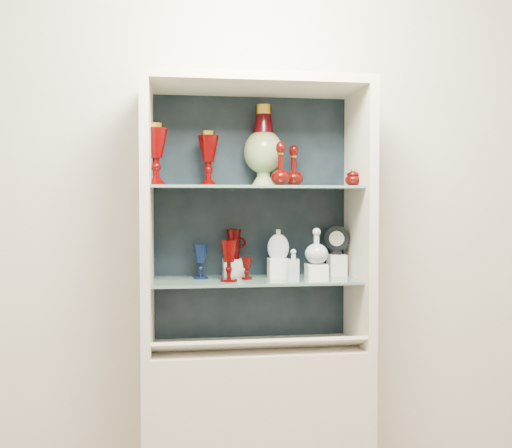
{
  "coord_description": "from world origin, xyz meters",
  "views": [
    {
      "loc": [
        -0.34,
        -1.0,
        1.39
      ],
      "look_at": [
        0.0,
        1.53,
        1.3
      ],
      "focal_mm": 40.0,
      "sensor_mm": 36.0,
      "label": 1
    }
  ],
  "objects": [
    {
      "name": "ruby_pitcher",
      "position": [
        -0.09,
        1.67,
        1.2
      ],
      "size": [
        0.11,
        0.07,
        0.14
      ],
      "primitive_type": null,
      "rotation": [
        0.0,
        0.0,
        -0.0
      ],
      "color": "#4B0000",
      "rests_on": "riser_ruby_pitcher"
    },
    {
      "name": "label_card_1",
      "position": [
        0.33,
        1.42,
        0.8
      ],
      "size": [
        0.1,
        0.06,
        0.03
      ],
      "primitive_type": "cube",
      "rotation": [
        -0.44,
        0.0,
        0.0
      ],
      "color": "white",
      "rests_on": "label_ledge"
    },
    {
      "name": "lidded_bowl",
      "position": [
        0.44,
        1.5,
        1.51
      ],
      "size": [
        0.09,
        0.09,
        0.08
      ],
      "primitive_type": null,
      "rotation": [
        0.0,
        0.0,
        0.22
      ],
      "color": "#460300",
      "rests_on": "shelf_upper"
    },
    {
      "name": "shelf_upper",
      "position": [
        0.0,
        1.55,
        1.46
      ],
      "size": [
        0.92,
        0.34,
        0.01
      ],
      "primitive_type": "cube",
      "color": "slate",
      "rests_on": "cabinet_side_left"
    },
    {
      "name": "cobalt_goblet",
      "position": [
        -0.25,
        1.59,
        1.13
      ],
      "size": [
        0.08,
        0.08,
        0.16
      ],
      "primitive_type": null,
      "rotation": [
        0.0,
        0.0,
        0.17
      ],
      "color": "#091538",
      "rests_on": "shelf_lower"
    },
    {
      "name": "label_card_3",
      "position": [
        -0.12,
        1.42,
        0.8
      ],
      "size": [
        0.1,
        0.06,
        0.03
      ],
      "primitive_type": "cube",
      "rotation": [
        -0.44,
        0.0,
        0.0
      ],
      "color": "white",
      "rests_on": "label_ledge"
    },
    {
      "name": "cabinet_base",
      "position": [
        0.0,
        1.53,
        0.38
      ],
      "size": [
        1.0,
        0.4,
        0.75
      ],
      "primitive_type": "cube",
      "color": "beige",
      "rests_on": "ground"
    },
    {
      "name": "shelf_lower",
      "position": [
        0.0,
        1.55,
        1.04
      ],
      "size": [
        0.92,
        0.34,
        0.01
      ],
      "primitive_type": "cube",
      "color": "slate",
      "rests_on": "cabinet_side_left"
    },
    {
      "name": "riser_ruby_pitcher",
      "position": [
        -0.09,
        1.67,
        1.09
      ],
      "size": [
        0.1,
        0.1,
        0.08
      ],
      "primitive_type": "cube",
      "color": "silver",
      "rests_on": "shelf_lower"
    },
    {
      "name": "cameo_medallion",
      "position": [
        0.4,
        1.62,
        1.22
      ],
      "size": [
        0.13,
        0.09,
        0.14
      ],
      "primitive_type": null,
      "rotation": [
        0.0,
        0.0,
        -0.4
      ],
      "color": "black",
      "rests_on": "riser_cameo_medallion"
    },
    {
      "name": "riser_clear_round_decanter",
      "position": [
        0.27,
        1.49,
        1.08
      ],
      "size": [
        0.09,
        0.09,
        0.07
      ],
      "primitive_type": "cube",
      "color": "silver",
      "rests_on": "shelf_lower"
    },
    {
      "name": "ruby_goblet_small",
      "position": [
        -0.04,
        1.54,
        1.1
      ],
      "size": [
        0.06,
        0.06,
        0.1
      ],
      "primitive_type": null,
      "rotation": [
        0.0,
        0.0,
        0.09
      ],
      "color": "#460300",
      "rests_on": "shelf_lower"
    },
    {
      "name": "flat_flask",
      "position": [
        0.11,
        1.57,
        1.21
      ],
      "size": [
        0.1,
        0.05,
        0.14
      ],
      "primitive_type": null,
      "rotation": [
        0.0,
        0.0,
        -0.16
      ],
      "color": "#AFBBC2",
      "rests_on": "riser_flat_flask"
    },
    {
      "name": "label_card_2",
      "position": [
        0.02,
        1.42,
        0.8
      ],
      "size": [
        0.1,
        0.06,
        0.03
      ],
      "primitive_type": "cube",
      "rotation": [
        -0.44,
        0.0,
        0.0
      ],
      "color": "white",
      "rests_on": "label_ledge"
    },
    {
      "name": "label_ledge",
      "position": [
        0.0,
        1.42,
        0.78
      ],
      "size": [
        0.92,
        0.17,
        0.09
      ],
      "primitive_type": "cube",
      "rotation": [
        -0.44,
        0.0,
        0.0
      ],
      "color": "beige",
      "rests_on": "cabinet_base"
    },
    {
      "name": "enamel_urn",
      "position": [
        0.05,
        1.64,
        1.66
      ],
      "size": [
        0.2,
        0.2,
        0.38
      ],
      "primitive_type": null,
      "rotation": [
        0.0,
        0.0,
        -0.1
      ],
      "color": "#07400D",
      "rests_on": "shelf_upper"
    },
    {
      "name": "cabinet_top_cap",
      "position": [
        0.0,
        1.53,
        1.92
      ],
      "size": [
        1.0,
        0.4,
        0.04
      ],
      "primitive_type": "cube",
      "color": "beige",
      "rests_on": "cabinet_side_left"
    },
    {
      "name": "riser_flat_flask",
      "position": [
        0.11,
        1.57,
        1.09
      ],
      "size": [
        0.09,
        0.09,
        0.09
      ],
      "primitive_type": "cube",
      "color": "silver",
      "rests_on": "shelf_lower"
    },
    {
      "name": "wall_back",
      "position": [
        0.0,
        1.75,
        1.4
      ],
      "size": [
        3.5,
        0.02,
        2.8
      ],
      "primitive_type": "cube",
      "color": "silver",
      "rests_on": "ground"
    },
    {
      "name": "ruby_decanter_b",
      "position": [
        0.19,
        1.62,
        1.57
      ],
      "size": [
        0.1,
        0.1,
        0.21
      ],
      "primitive_type": null,
      "rotation": [
        0.0,
        0.0,
        0.18
      ],
      "color": "#460300",
      "rests_on": "shelf_upper"
    },
    {
      "name": "pedestal_lamp_right",
      "position": [
        -0.21,
        1.61,
        1.59
      ],
      "size": [
        0.11,
        0.11,
        0.25
      ],
      "primitive_type": null,
      "rotation": [
        0.0,
        0.0,
        -0.2
      ],
      "color": "#4B0000",
      "rests_on": "shelf_upper"
    },
    {
      "name": "clear_round_decanter",
      "position": [
        0.27,
        1.49,
        1.2
      ],
      "size": [
        0.11,
        0.11,
        0.15
      ],
      "primitive_type": null,
      "rotation": [
        0.0,
        0.0,
        -0.05
      ],
      "color": "#98AAB3",
      "rests_on": "riser_clear_round_decanter"
    },
    {
      "name": "cabinet_side_right",
      "position": [
        0.48,
        1.53,
        1.32
      ],
      "size": [
        0.04,
        0.4,
        1.15
      ],
      "primitive_type": "cube",
      "color": "beige",
      "rests_on": "cabinet_base"
    },
    {
      "name": "ruby_goblet_tall",
      "position": [
        -0.13,
        1.48,
        1.14
      ],
      "size": [
        0.09,
        0.09,
        0.18
      ],
      "primitive_type": null,
      "rotation": [
        0.0,
        0.0,
        -0.16
      ],
      "color": "#4B0000",
      "rests_on": "shelf_lower"
    },
    {
      "name": "riser_cameo_medallion",
      "position": [
        0.4,
        1.62,
        1.1
      ],
      "size": [
        0.08,
        0.08,
        0.1
      ],
      "primitive_type": "cube",
      "color": "silver",
      "rests_on": "shelf_lower"
    },
    {
      "name": "cabinet_side_left",
      "position": [
        -0.48,
        1.53,
        1.32
      ],
      "size": [
        0.04,
        0.4,
        1.15
      ],
      "primitive_type": "cube",
      "color": "beige",
      "rests_on": "cabinet_base"
    },
    {
      "name": "clear_square_bottle",
      "position": [
        0.16,
        1.47,
        1.12
      ],
      "size": [
        0.05,
        0.05,
        0.14
      ],
      "primitive_type": null,
      "rotation": [
        0.0,
        0.0,
        -0.1
      ],
      "color": "#98AAB3",
      "rests_on": "shelf_lower"
    },
    {
      "name": "cabinet_back_panel",
      "position": [
        0.0,
        1.72,
        1.32
      ],
      "size": [
        0.98,
        0.02,
        1.15
      ],
      "primitive_type": "cube",
      "color": "black",
      "rests_on": "cabinet_base"
    },
    {
      "name": "label_card_0",
      "position": [
        -0.21,
        1.42,
        0.8
      ],
      "size": [
        0.1,
        0.06,
        0.03
      ],
      "primitive_type": "cube",
      "rotation": [
        -0.44,
        0.0,
        0.0
      ],
      "color": "white",
      "rests_on": "label_ledge"
    },
    {
      "name": "ruby_decanter_a",
      "position": [
        0.11,
        1.5,
        1.58
      ],
      "size": [
        0.1,
        0.1,
        0.22
      ],
      "primitive_type": null,
      "rotation": [
        0.0,
        0.0,
        0.13
      ],
      "color": "#460300",
      "rests_on": "shelf_upper"
    },
    {
      "name": "pedestal_lamp_left",
      "position": [
        -0.44,
        1.51,
        1.6
      ],
      "size": [
        0.13,
        0.13,
        0.27
      ],
      "primitive_type": null,
      "rotation": [
        0.0,
        0.0,
        -0.37
      ],
      "color": "#4B0000",
      "rests_on": "shelf_upper"
    }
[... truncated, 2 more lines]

